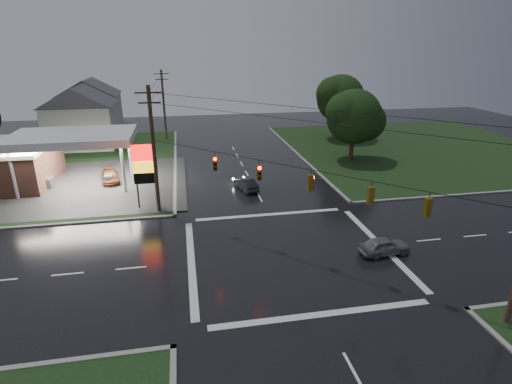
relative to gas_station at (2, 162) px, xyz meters
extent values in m
plane|color=black|center=(25.68, -19.70, -2.55)|extent=(120.00, 120.00, 0.00)
cube|color=black|center=(-0.32, 6.30, -2.51)|extent=(36.00, 36.00, 0.08)
cube|color=black|center=(51.68, 6.30, -2.51)|extent=(36.00, 36.00, 0.08)
cube|color=#2D2D2D|center=(5.68, -1.70, -2.46)|extent=(26.00, 18.00, 0.02)
cylinder|color=silver|center=(2.68, -4.70, -0.05)|extent=(0.30, 0.30, 5.00)
cylinder|color=silver|center=(12.68, -4.70, -0.05)|extent=(0.30, 0.30, 5.00)
cylinder|color=silver|center=(2.68, 1.30, -0.05)|extent=(0.30, 0.30, 5.00)
cylinder|color=silver|center=(12.68, 1.30, -0.05)|extent=(0.30, 0.30, 5.00)
cube|color=silver|center=(7.68, -1.70, 2.65)|extent=(12.00, 8.00, 0.80)
cube|color=white|center=(7.68, -1.70, 2.23)|extent=(11.40, 7.40, 0.04)
cube|color=#59595E|center=(4.68, -1.70, -2.00)|extent=(0.80, 1.60, 1.10)
cube|color=#59595E|center=(10.68, -1.70, -2.00)|extent=(0.80, 1.60, 1.10)
cylinder|color=#59595E|center=(14.38, -9.20, 0.45)|extent=(0.16, 0.16, 6.00)
cylinder|color=#59595E|center=(15.98, -9.20, 0.45)|extent=(0.16, 0.16, 6.00)
cube|color=#F50F0D|center=(15.18, -9.20, 2.65)|extent=(2.00, 0.35, 1.40)
cube|color=gold|center=(15.18, -9.20, 1.35)|extent=(2.00, 0.35, 1.00)
cube|color=black|center=(15.18, -9.20, 0.35)|extent=(2.00, 0.35, 1.00)
cylinder|color=#382619|center=(16.18, -10.20, 2.95)|extent=(0.32, 0.32, 11.00)
cube|color=#382619|center=(16.18, -10.20, 7.85)|extent=(2.20, 0.12, 0.12)
cube|color=#382619|center=(16.18, -10.20, 7.05)|extent=(1.80, 0.12, 0.12)
cylinder|color=#382619|center=(16.18, 18.30, 2.70)|extent=(0.32, 0.32, 10.50)
cube|color=#382619|center=(16.18, 18.30, 7.35)|extent=(2.20, 0.12, 0.12)
cube|color=#382619|center=(16.18, 18.30, 6.55)|extent=(1.80, 0.12, 0.12)
cube|color=#59470C|center=(20.93, -14.95, 3.05)|extent=(0.34, 0.34, 1.10)
cylinder|color=#FF0C07|center=(20.93, -15.15, 3.43)|extent=(0.22, 0.08, 0.22)
cube|color=#59470C|center=(23.78, -17.80, 3.05)|extent=(0.34, 0.34, 1.10)
cylinder|color=#FF0C07|center=(23.78, -18.00, 3.43)|extent=(0.22, 0.08, 0.22)
cube|color=#59470C|center=(26.63, -20.65, 3.05)|extent=(0.34, 0.34, 1.10)
cylinder|color=#FF0C07|center=(26.83, -20.65, 3.43)|extent=(0.08, 0.22, 0.22)
cube|color=#59470C|center=(29.48, -23.50, 3.05)|extent=(0.34, 0.34, 1.10)
cylinder|color=#FF0C07|center=(29.48, -23.30, 3.43)|extent=(0.22, 0.08, 0.22)
cube|color=#59470C|center=(31.76, -25.78, 3.05)|extent=(0.34, 0.34, 1.10)
cylinder|color=#FF0C07|center=(31.76, -25.58, 3.43)|extent=(0.22, 0.08, 0.22)
cube|color=silver|center=(4.68, 16.30, 0.45)|extent=(9.00, 8.00, 6.00)
cube|color=gray|center=(9.98, 16.30, -2.15)|extent=(1.60, 4.80, 0.80)
cube|color=silver|center=(3.68, 28.30, 0.45)|extent=(9.00, 8.00, 6.00)
cube|color=gray|center=(8.98, 28.30, -2.15)|extent=(1.60, 4.80, 0.80)
cylinder|color=black|center=(39.68, 2.30, -0.03)|extent=(0.56, 0.56, 5.04)
sphere|color=black|center=(39.68, 2.30, 3.03)|extent=(6.80, 6.80, 6.80)
sphere|color=black|center=(41.38, 2.60, 2.40)|extent=(5.10, 5.10, 5.10)
sphere|color=black|center=(38.32, 1.90, 3.75)|extent=(4.76, 4.76, 4.76)
cylinder|color=black|center=(42.68, 14.30, 0.25)|extent=(0.56, 0.56, 5.60)
sphere|color=black|center=(42.68, 14.30, 3.65)|extent=(7.20, 7.20, 7.20)
sphere|color=black|center=(44.48, 14.60, 2.95)|extent=(5.40, 5.40, 5.40)
sphere|color=black|center=(41.24, 13.90, 4.45)|extent=(5.04, 5.04, 5.04)
imported|color=black|center=(24.73, -6.05, -1.93)|extent=(2.18, 3.98, 1.24)
imported|color=slate|center=(32.25, -20.99, -1.93)|extent=(3.76, 1.76, 1.24)
imported|color=#512412|center=(10.66, -0.98, -1.91)|extent=(2.68, 4.65, 1.27)
camera|label=1|loc=(18.64, -44.09, 11.60)|focal=28.00mm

